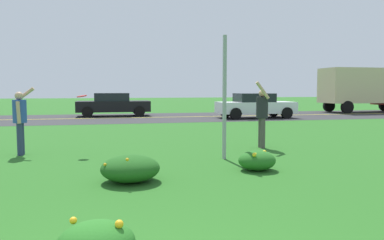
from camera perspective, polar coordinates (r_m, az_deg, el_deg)
The scene contains 12 objects.
ground_plane at distance 12.46m, azimuth -12.95°, elevation -3.26°, with size 120.00×120.00×0.00m, color #26601E.
highway_strip at distance 22.47m, azimuth -12.89°, elevation 0.27°, with size 120.00×7.70×0.01m, color #2D2D30.
highway_center_stripe at distance 22.47m, azimuth -12.89°, elevation 0.28°, with size 120.00×0.16×0.00m, color yellow.
daylily_clump_mid_right at distance 8.05m, azimuth 9.82°, elevation -6.07°, with size 0.79×0.71×0.42m.
daylily_clump_front_center at distance 7.06m, azimuth -9.34°, elevation -7.27°, with size 1.09×1.04×0.52m.
sign_post_by_roadside at distance 9.12m, azimuth 4.95°, elevation 3.38°, with size 0.07×0.10×2.99m.
person_thrower_blue_shirt at distance 10.64m, azimuth -24.64°, elevation 0.41°, with size 0.52×0.49×1.76m.
person_catcher_dark_shirt at distance 11.04m, azimuth 10.56°, elevation 1.08°, with size 0.46×0.49×1.93m.
frisbee_red at distance 10.30m, azimuth -16.38°, elevation 3.49°, with size 0.26×0.26×0.08m.
car_black_center_left at distance 24.16m, azimuth -11.88°, elevation 2.34°, with size 4.50×2.00×1.45m.
car_white_center_right at distance 22.37m, azimuth 9.57°, elevation 2.19°, with size 4.50×2.00×1.45m.
box_truck_red at distance 30.40m, azimuth 24.75°, elevation 4.49°, with size 6.70×2.46×3.20m.
Camera 1 is at (0.06, -2.29, 1.71)m, focal length 35.15 mm.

